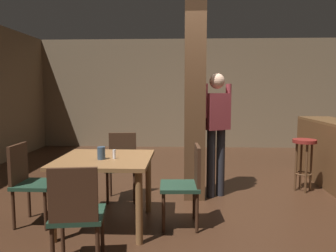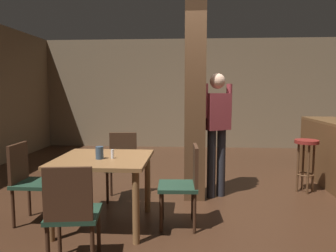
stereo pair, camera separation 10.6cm
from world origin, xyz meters
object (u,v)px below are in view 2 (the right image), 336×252
(bar_stool_near, at_px, (306,153))
(napkin_cup, at_px, (100,153))
(dining_table, at_px, (104,168))
(chair_west, at_px, (29,178))
(chair_east, at_px, (185,181))
(standing_person, at_px, (217,126))
(bar_counter, at_px, (332,153))
(chair_south, at_px, (72,211))
(salt_shaker, at_px, (112,154))
(chair_north, at_px, (122,162))

(bar_stool_near, bearing_deg, napkin_cup, -151.14)
(dining_table, height_order, chair_west, chair_west)
(chair_east, bearing_deg, standing_person, 68.24)
(standing_person, distance_m, bar_counter, 2.04)
(chair_south, relative_size, napkin_cup, 6.66)
(chair_east, relative_size, bar_stool_near, 1.15)
(dining_table, xyz_separation_m, standing_person, (1.31, 1.07, 0.36))
(chair_east, height_order, standing_person, standing_person)
(dining_table, xyz_separation_m, chair_east, (0.89, 0.02, -0.14))
(dining_table, relative_size, chair_west, 1.12)
(dining_table, height_order, bar_counter, bar_counter)
(bar_counter, xyz_separation_m, bar_stool_near, (-0.53, -0.40, 0.06))
(salt_shaker, bearing_deg, dining_table, 154.61)
(dining_table, relative_size, chair_east, 1.12)
(standing_person, height_order, bar_stool_near, standing_person)
(chair_south, relative_size, salt_shaker, 9.13)
(chair_east, distance_m, bar_stool_near, 2.21)
(chair_east, bearing_deg, napkin_cup, -173.34)
(chair_east, relative_size, standing_person, 0.52)
(dining_table, distance_m, chair_east, 0.90)
(bar_stool_near, bearing_deg, chair_east, -142.17)
(dining_table, height_order, napkin_cup, napkin_cup)
(napkin_cup, relative_size, bar_counter, 0.07)
(dining_table, xyz_separation_m, salt_shaker, (0.11, -0.05, 0.17))
(chair_south, distance_m, bar_counter, 4.17)
(dining_table, relative_size, napkin_cup, 7.43)
(napkin_cup, distance_m, salt_shaker, 0.14)
(bar_stool_near, bearing_deg, dining_table, -152.52)
(standing_person, bearing_deg, salt_shaker, -136.76)
(chair_north, bearing_deg, standing_person, 6.67)
(chair_south, distance_m, bar_stool_near, 3.51)
(dining_table, height_order, chair_south, chair_south)
(napkin_cup, height_order, standing_person, standing_person)
(napkin_cup, height_order, salt_shaker, napkin_cup)
(salt_shaker, bearing_deg, chair_west, 175.90)
(dining_table, distance_m, bar_stool_near, 2.97)
(chair_east, xyz_separation_m, chair_north, (-0.87, 0.90, 0.00))
(chair_south, bearing_deg, chair_east, 46.11)
(chair_east, bearing_deg, bar_counter, 37.64)
(chair_south, distance_m, chair_north, 1.84)
(chair_south, bearing_deg, bar_counter, 40.28)
(chair_north, distance_m, salt_shaker, 1.02)
(dining_table, bearing_deg, chair_south, -91.07)
(chair_south, height_order, chair_west, same)
(salt_shaker, xyz_separation_m, standing_person, (1.19, 1.12, 0.19))
(dining_table, bearing_deg, standing_person, 39.22)
(chair_south, xyz_separation_m, napkin_cup, (0.00, 0.84, 0.32))
(dining_table, relative_size, chair_south, 1.12)
(napkin_cup, height_order, bar_counter, bar_counter)
(bar_counter, bearing_deg, dining_table, -150.78)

